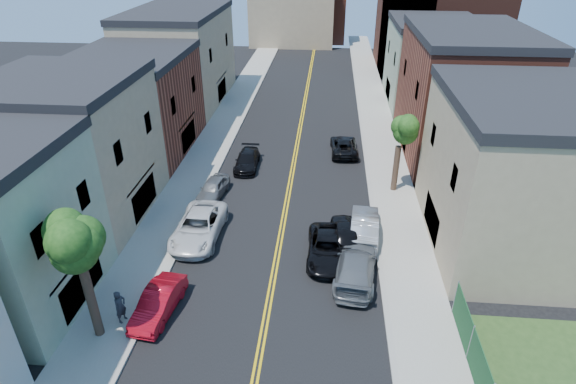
% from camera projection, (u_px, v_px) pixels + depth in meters
% --- Properties ---
extents(sidewalk_left, '(3.20, 100.00, 0.15)m').
position_uv_depth(sidewalk_left, '(218.00, 134.00, 45.36)').
color(sidewalk_left, gray).
rests_on(sidewalk_left, ground).
extents(sidewalk_right, '(3.20, 100.00, 0.15)m').
position_uv_depth(sidewalk_right, '(382.00, 139.00, 44.14)').
color(sidewalk_right, gray).
rests_on(sidewalk_right, ground).
extents(curb_left, '(0.30, 100.00, 0.15)m').
position_uv_depth(curb_left, '(235.00, 134.00, 45.22)').
color(curb_left, gray).
rests_on(curb_left, ground).
extents(curb_right, '(0.30, 100.00, 0.15)m').
position_uv_depth(curb_right, '(363.00, 139.00, 44.28)').
color(curb_right, gray).
rests_on(curb_right, ground).
extents(bldg_left_tan_near, '(9.00, 10.00, 9.00)m').
position_uv_depth(bldg_left_tan_near, '(71.00, 153.00, 30.62)').
color(bldg_left_tan_near, '#998466').
rests_on(bldg_left_tan_near, ground).
extents(bldg_left_brick, '(9.00, 12.00, 8.00)m').
position_uv_depth(bldg_left_brick, '(135.00, 106.00, 40.44)').
color(bldg_left_brick, brown).
rests_on(bldg_left_brick, ground).
extents(bldg_left_tan_far, '(9.00, 16.00, 9.50)m').
position_uv_depth(bldg_left_tan_far, '(180.00, 59.00, 52.25)').
color(bldg_left_tan_far, '#998466').
rests_on(bldg_left_tan_far, ground).
extents(bldg_right_tan, '(9.00, 12.00, 9.00)m').
position_uv_depth(bldg_right_tan, '(517.00, 178.00, 27.60)').
color(bldg_right_tan, '#998466').
rests_on(bldg_right_tan, ground).
extents(bldg_right_brick, '(9.00, 14.00, 10.00)m').
position_uv_depth(bldg_right_brick, '(462.00, 97.00, 39.53)').
color(bldg_right_brick, brown).
rests_on(bldg_right_brick, ground).
extents(bldg_right_palegrn, '(9.00, 12.00, 8.50)m').
position_uv_depth(bldg_right_palegrn, '(431.00, 65.00, 52.08)').
color(bldg_right_palegrn, gray).
rests_on(bldg_right_palegrn, ground).
extents(church, '(16.20, 14.20, 22.60)m').
position_uv_depth(church, '(432.00, 16.00, 63.55)').
color(church, '#4C2319').
rests_on(church, ground).
extents(backdrop_left, '(14.00, 8.00, 12.00)m').
position_uv_depth(backdrop_left, '(292.00, 8.00, 78.71)').
color(backdrop_left, '#998466').
rests_on(backdrop_left, ground).
extents(backdrop_center, '(10.00, 8.00, 10.00)m').
position_uv_depth(backdrop_center, '(317.00, 11.00, 82.37)').
color(backdrop_center, brown).
rests_on(backdrop_center, ground).
extents(tree_left_mid, '(5.20, 5.20, 9.29)m').
position_uv_depth(tree_left_mid, '(71.00, 222.00, 19.57)').
color(tree_left_mid, '#36251B').
rests_on(tree_left_mid, sidewalk_left).
extents(tree_right_far, '(4.40, 4.40, 8.03)m').
position_uv_depth(tree_right_far, '(402.00, 119.00, 32.68)').
color(tree_right_far, '#36251B').
rests_on(tree_right_far, sidewalk_right).
extents(red_sedan, '(1.96, 4.37, 1.39)m').
position_uv_depth(red_sedan, '(159.00, 302.00, 23.78)').
color(red_sedan, red).
rests_on(red_sedan, ground).
extents(white_pickup, '(2.85, 5.95, 1.64)m').
position_uv_depth(white_pickup, '(199.00, 227.00, 29.67)').
color(white_pickup, silver).
rests_on(white_pickup, ground).
extents(grey_car_left, '(2.08, 4.11, 1.34)m').
position_uv_depth(grey_car_left, '(213.00, 188.00, 34.46)').
color(grey_car_left, '#575B5F').
rests_on(grey_car_left, ground).
extents(black_car_left, '(1.88, 4.48, 1.29)m').
position_uv_depth(black_car_left, '(247.00, 160.00, 38.70)').
color(black_car_left, black).
rests_on(black_car_left, ground).
extents(grey_car_right, '(2.86, 5.71, 1.59)m').
position_uv_depth(grey_car_right, '(356.00, 267.00, 26.16)').
color(grey_car_right, slate).
rests_on(grey_car_right, ground).
extents(black_car_right, '(2.00, 4.52, 1.51)m').
position_uv_depth(black_car_right, '(345.00, 233.00, 29.19)').
color(black_car_right, black).
rests_on(black_car_right, ground).
extents(silver_car_right, '(2.06, 4.98, 1.60)m').
position_uv_depth(silver_car_right, '(365.00, 225.00, 29.85)').
color(silver_car_right, '#A0A2A7').
rests_on(silver_car_right, ground).
extents(dark_car_right_far, '(2.49, 4.97, 1.35)m').
position_uv_depth(dark_car_right_far, '(344.00, 146.00, 41.25)').
color(dark_car_right_far, black).
rests_on(dark_car_right_far, ground).
extents(black_suv_lane, '(2.38, 5.09, 1.41)m').
position_uv_depth(black_suv_lane, '(327.00, 248.00, 27.83)').
color(black_suv_lane, black).
rests_on(black_suv_lane, ground).
extents(pedestrian_left, '(0.64, 0.77, 1.81)m').
position_uv_depth(pedestrian_left, '(120.00, 307.00, 23.00)').
color(pedestrian_left, '#25272D').
rests_on(pedestrian_left, sidewalk_left).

